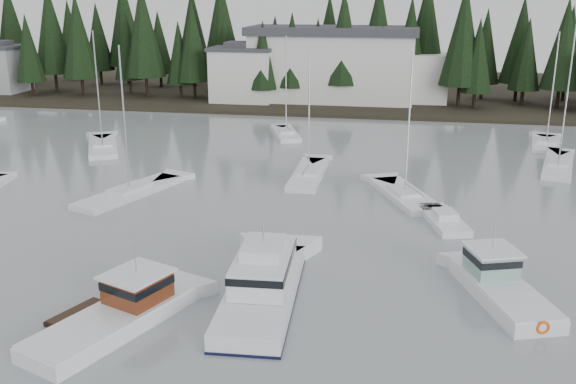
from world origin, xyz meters
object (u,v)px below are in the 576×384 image
at_px(sailboat_4, 405,197).
at_px(sailboat_5, 546,145).
at_px(sailboat_0, 103,148).
at_px(sailboat_3, 308,176).
at_px(lobster_boat_brown, 117,316).
at_px(sailboat_7, 130,195).
at_px(sailboat_11, 558,167).
at_px(house_west, 244,73).
at_px(lobster_boat_teal, 500,287).
at_px(harbor_inn, 346,65).
at_px(runabout_1, 445,222).
at_px(sailboat_8, 286,135).
at_px(cabin_cruiser_center, 263,287).

distance_m(sailboat_4, sailboat_5, 26.58).
distance_m(sailboat_0, sailboat_3, 24.66).
distance_m(lobster_boat_brown, sailboat_7, 22.32).
bearing_deg(sailboat_11, house_west, 65.48).
bearing_deg(lobster_boat_teal, sailboat_11, -36.22).
height_order(lobster_boat_brown, sailboat_0, sailboat_0).
distance_m(lobster_boat_teal, sailboat_0, 47.67).
bearing_deg(sailboat_0, lobster_boat_brown, -179.65).
height_order(house_west, sailboat_5, sailboat_5).
height_order(harbor_inn, sailboat_4, sailboat_4).
relative_size(sailboat_3, sailboat_7, 0.93).
distance_m(house_west, lobster_boat_teal, 67.28).
bearing_deg(runabout_1, sailboat_5, -38.97).
bearing_deg(sailboat_0, house_west, -40.92).
bearing_deg(sailboat_3, sailboat_11, -72.63).
bearing_deg(sailboat_5, sailboat_11, -174.13).
bearing_deg(sailboat_8, sailboat_3, 177.99).
distance_m(sailboat_0, sailboat_7, 18.22).
bearing_deg(house_west, sailboat_8, -63.64).
bearing_deg(house_west, sailboat_7, -87.55).
relative_size(house_west, lobster_boat_teal, 1.09).
height_order(sailboat_0, sailboat_3, sailboat_0).
height_order(harbor_inn, sailboat_0, sailboat_0).
xyz_separation_m(sailboat_5, runabout_1, (-12.17, -27.71, 0.06)).
bearing_deg(sailboat_5, runabout_1, 166.05).
xyz_separation_m(sailboat_3, sailboat_11, (23.22, 7.59, 0.02)).
bearing_deg(sailboat_7, runabout_1, -75.93).
bearing_deg(harbor_inn, sailboat_11, -54.72).
bearing_deg(lobster_boat_brown, sailboat_3, 11.20).
xyz_separation_m(cabin_cruiser_center, sailboat_8, (-6.57, 41.73, -0.67)).
relative_size(house_west, cabin_cruiser_center, 0.81).
bearing_deg(runabout_1, lobster_boat_teal, 176.76).
height_order(sailboat_3, sailboat_11, sailboat_11).
distance_m(sailboat_4, sailboat_7, 22.79).
height_order(lobster_boat_brown, sailboat_11, sailboat_11).
bearing_deg(sailboat_5, lobster_boat_brown, 157.38).
relative_size(sailboat_4, sailboat_8, 1.02).
distance_m(lobster_boat_brown, runabout_1, 24.96).
relative_size(sailboat_7, sailboat_11, 0.91).
bearing_deg(sailboat_11, sailboat_3, 121.61).
relative_size(cabin_cruiser_center, sailboat_3, 0.99).
relative_size(sailboat_3, runabout_1, 1.91).
relative_size(harbor_inn, sailboat_4, 2.39).
bearing_deg(sailboat_5, lobster_boat_teal, 175.78).
height_order(sailboat_3, runabout_1, sailboat_3).
distance_m(harbor_inn, lobster_boat_teal, 65.41).
relative_size(harbor_inn, lobster_boat_brown, 3.01).
relative_size(sailboat_0, sailboat_5, 1.01).
height_order(harbor_inn, lobster_boat_brown, harbor_inn).
bearing_deg(house_west, lobster_boat_brown, -81.15).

